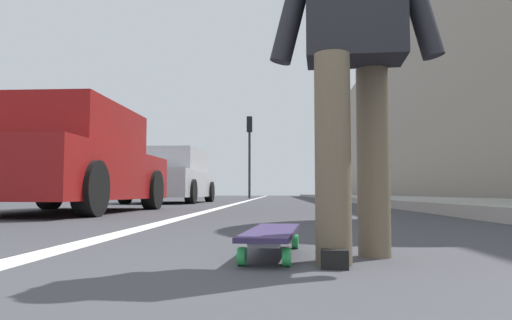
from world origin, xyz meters
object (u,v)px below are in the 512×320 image
object	(u,v)px
skater_person	(354,34)
parked_car_mid	(171,178)
skateboard	(272,234)
traffic_light	(249,142)
parked_car_near	(66,162)

from	to	relation	value
skater_person	parked_car_mid	bearing A→B (deg)	16.04
skateboard	skater_person	size ratio (longest dim) A/B	0.52
parked_car_mid	traffic_light	distance (m)	11.71
parked_car_near	skateboard	bearing A→B (deg)	-147.06
parked_car_mid	skateboard	bearing A→B (deg)	-165.39
skater_person	traffic_light	bearing A→B (deg)	4.45
skater_person	parked_car_near	size ratio (longest dim) A/B	0.39
skateboard	parked_car_mid	bearing A→B (deg)	14.61
parked_car_mid	skater_person	bearing A→B (deg)	-163.96
parked_car_near	traffic_light	xyz separation A→B (m)	(18.13, -1.55, 2.20)
skateboard	skater_person	bearing A→B (deg)	-113.28
parked_car_near	parked_car_mid	bearing A→B (deg)	-0.21
parked_car_mid	traffic_light	xyz separation A→B (m)	(11.39, -1.52, 2.21)
skateboard	parked_car_near	distance (m)	5.51
traffic_light	skateboard	bearing A→B (deg)	-176.39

